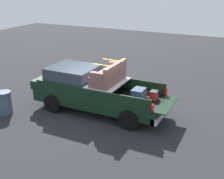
# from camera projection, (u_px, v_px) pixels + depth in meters

# --- Properties ---
(ground_plane) EXTENTS (40.00, 40.00, 0.00)m
(ground_plane) POSITION_uv_depth(u_px,v_px,m) (100.00, 111.00, 12.42)
(ground_plane) COLOR #262628
(pickup_truck) EXTENTS (6.05, 2.06, 2.23)m
(pickup_truck) POSITION_uv_depth(u_px,v_px,m) (92.00, 89.00, 12.22)
(pickup_truck) COLOR black
(pickup_truck) RESTS_ON ground_plane
(trash_can) EXTENTS (0.60, 0.60, 0.98)m
(trash_can) POSITION_uv_depth(u_px,v_px,m) (5.00, 103.00, 12.03)
(trash_can) COLOR #3F4C66
(trash_can) RESTS_ON ground_plane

